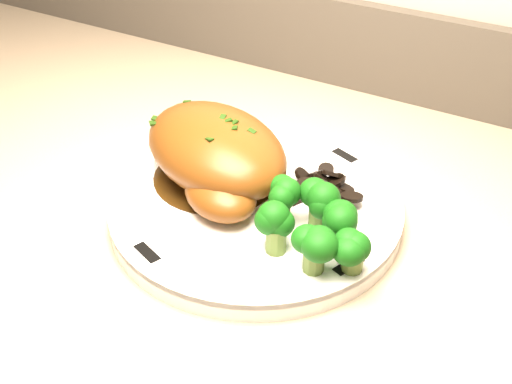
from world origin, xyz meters
The scene contains 9 objects.
plate centered at (-0.07, 1.66, 0.97)m, with size 0.30×0.30×0.02m, color white.
rim_accent_0 centered at (-0.03, 1.79, 0.98)m, with size 0.03×0.01×0.00m, color black.
rim_accent_1 centered at (-0.19, 1.71, 0.98)m, with size 0.03×0.01×0.00m, color black.
rim_accent_2 centered at (-0.12, 1.54, 0.98)m, with size 0.03×0.01×0.00m, color black.
rim_accent_3 centered at (0.05, 1.62, 0.98)m, with size 0.03×0.01×0.00m, color black.
gravy_pool centered at (-0.13, 1.68, 0.98)m, with size 0.14×0.14×0.00m, color #331E09.
chicken_breast centered at (-0.13, 1.67, 1.02)m, with size 0.22×0.19×0.07m.
mushroom_pile centered at (-0.03, 1.71, 0.99)m, with size 0.10×0.07×0.03m.
broccoli_florets centered at (0.01, 1.63, 1.01)m, with size 0.12×0.09×0.04m.
Camera 1 is at (0.19, 1.21, 1.37)m, focal length 45.00 mm.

